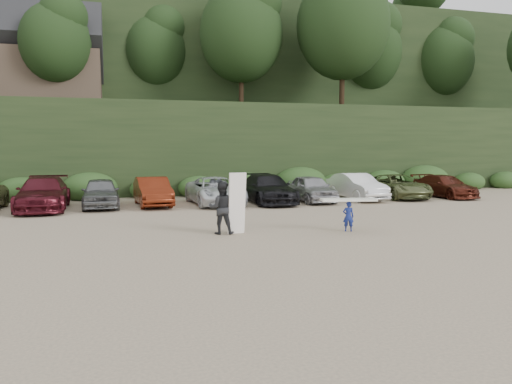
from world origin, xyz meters
name	(u,v)px	position (x,y,z in m)	size (l,w,h in m)	color
ground	(322,234)	(0.00, 0.00, 0.00)	(120.00, 120.00, 0.00)	tan
hillside_backdrop	(182,67)	(-0.26, 35.93, 11.22)	(90.00, 41.50, 28.00)	black
parked_cars	(188,191)	(-3.44, 10.03, 0.76)	(34.14, 5.73, 1.64)	silver
child_surfer	(348,209)	(1.17, 0.25, 0.84)	(2.12, 0.98, 1.23)	navy
adult_surfer	(223,208)	(-3.45, 0.99, 0.96)	(1.40, 0.92, 2.23)	black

